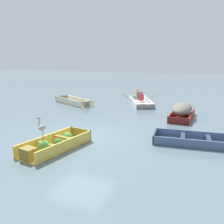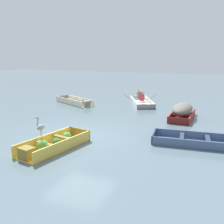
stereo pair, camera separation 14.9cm
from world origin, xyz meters
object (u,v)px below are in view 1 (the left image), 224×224
Objects in this scene: skiff_red_mid_moored at (182,110)px; heron_on_dinghy at (42,127)px; dinghy_yellow_foreground at (54,145)px; skiff_cream_near_moored at (75,102)px; skiff_slate_blue_far_moored at (199,141)px; rowboat_white_with_crew at (140,101)px.

heron_on_dinghy is (-3.70, -6.70, 0.46)m from skiff_red_mid_moored.
skiff_red_mid_moored reaches higher than dinghy_yellow_foreground.
skiff_cream_near_moored is 1.06× the size of skiff_slate_blue_far_moored.
heron_on_dinghy is (3.56, -8.02, 0.76)m from skiff_cream_near_moored.
rowboat_white_with_crew is (-3.23, 3.36, -0.26)m from skiff_red_mid_moored.
dinghy_yellow_foreground is at bearing -119.21° from skiff_red_mid_moored.
heron_on_dinghy is (-0.16, -0.37, 0.73)m from dinghy_yellow_foreground.
skiff_cream_near_moored is 3.95× the size of heron_on_dinghy.
skiff_cream_near_moored is at bearing -153.14° from rowboat_white_with_crew.
skiff_cream_near_moored is at bearing 169.71° from skiff_red_mid_moored.
dinghy_yellow_foreground is 7.26m from skiff_red_mid_moored.
dinghy_yellow_foreground reaches higher than skiff_slate_blue_far_moored.
rowboat_white_with_crew is 10.09m from heron_on_dinghy.
skiff_red_mid_moored is 3.97m from skiff_slate_blue_far_moored.
heron_on_dinghy is (-0.46, -10.05, 0.72)m from rowboat_white_with_crew.
skiff_cream_near_moored is 7.38m from skiff_red_mid_moored.
skiff_red_mid_moored reaches higher than skiff_slate_blue_far_moored.
rowboat_white_with_crew is at bearing 87.37° from heron_on_dinghy.
skiff_slate_blue_far_moored is (1.10, -3.80, -0.33)m from skiff_red_mid_moored.
skiff_slate_blue_far_moored is at bearing -31.47° from skiff_cream_near_moored.
skiff_red_mid_moored is at bearing 106.12° from skiff_slate_blue_far_moored.
heron_on_dinghy is (-4.79, -2.90, 0.79)m from skiff_slate_blue_far_moored.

